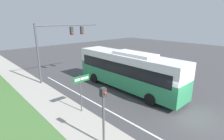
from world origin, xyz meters
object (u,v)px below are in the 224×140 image
pedestrian_signal (103,108)px  street_sign (81,87)px  signal_gantry (59,39)px  bus (127,69)px

pedestrian_signal → street_sign: pedestrian_signal is taller
pedestrian_signal → street_sign: bearing=73.0°
signal_gantry → pedestrian_signal: (-3.65, -11.65, -2.25)m
bus → pedestrian_signal: 8.25m
bus → street_sign: 5.74m
bus → signal_gantry: bearing=114.4°
signal_gantry → street_sign: bearing=-107.5°
bus → pedestrian_signal: bus is taller
pedestrian_signal → street_sign: (1.16, 3.79, -0.25)m
signal_gantry → bus: bearing=-65.6°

